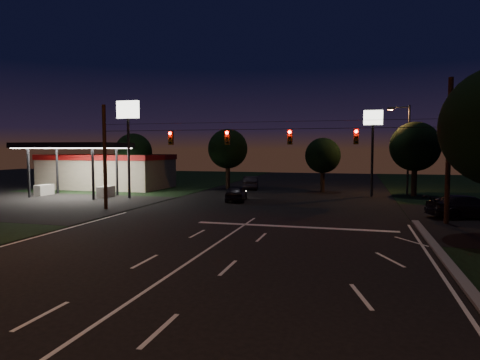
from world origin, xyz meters
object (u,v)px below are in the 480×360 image
(car_oncoming_a, at_px, (236,193))
(car_cross, at_px, (467,207))
(car_oncoming_b, at_px, (251,183))
(utility_pole_right, at_px, (446,224))

(car_oncoming_a, relative_size, car_cross, 0.79)
(car_oncoming_a, relative_size, car_oncoming_b, 0.93)
(utility_pole_right, height_order, car_oncoming_b, utility_pole_right)
(utility_pole_right, relative_size, car_cross, 1.68)
(car_oncoming_a, height_order, car_oncoming_b, car_oncoming_b)
(car_oncoming_a, distance_m, car_oncoming_b, 11.57)
(utility_pole_right, bearing_deg, car_oncoming_b, 131.88)
(utility_pole_right, xyz_separation_m, car_cross, (1.77, 2.67, 0.78))
(car_cross, bearing_deg, car_oncoming_b, 29.80)
(utility_pole_right, relative_size, car_oncoming_a, 2.13)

